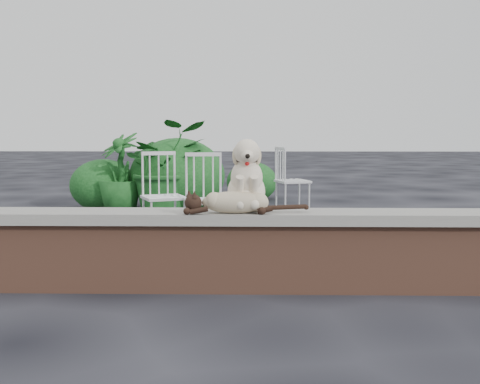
{
  "coord_description": "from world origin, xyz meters",
  "views": [
    {
      "loc": [
        -0.69,
        -4.18,
        1.16
      ],
      "look_at": [
        -0.78,
        0.2,
        0.7
      ],
      "focal_mm": 43.4,
      "sensor_mm": 36.0,
      "label": 1
    }
  ],
  "objects_px": {
    "potted_plant_b": "(120,172)",
    "cat": "(235,201)",
    "potted_plant_a": "(164,167)",
    "chair_a": "(164,196)",
    "dog": "(246,174)",
    "chair_e": "(293,180)",
    "chair_b": "(205,199)"
  },
  "relations": [
    {
      "from": "chair_e",
      "to": "cat",
      "type": "bearing_deg",
      "value": 152.3
    },
    {
      "from": "cat",
      "to": "potted_plant_a",
      "type": "distance_m",
      "value": 4.35
    },
    {
      "from": "chair_a",
      "to": "chair_b",
      "type": "distance_m",
      "value": 0.56
    },
    {
      "from": "cat",
      "to": "chair_e",
      "type": "height_order",
      "value": "chair_e"
    },
    {
      "from": "potted_plant_b",
      "to": "cat",
      "type": "bearing_deg",
      "value": -67.09
    },
    {
      "from": "chair_a",
      "to": "potted_plant_b",
      "type": "bearing_deg",
      "value": 90.65
    },
    {
      "from": "cat",
      "to": "potted_plant_a",
      "type": "height_order",
      "value": "potted_plant_a"
    },
    {
      "from": "dog",
      "to": "chair_e",
      "type": "distance_m",
      "value": 4.1
    },
    {
      "from": "chair_e",
      "to": "potted_plant_a",
      "type": "distance_m",
      "value": 1.86
    },
    {
      "from": "dog",
      "to": "potted_plant_a",
      "type": "relative_size",
      "value": 0.41
    },
    {
      "from": "cat",
      "to": "potted_plant_b",
      "type": "relative_size",
      "value": 0.92
    },
    {
      "from": "cat",
      "to": "chair_e",
      "type": "xyz_separation_m",
      "value": [
        0.7,
        4.18,
        -0.2
      ]
    },
    {
      "from": "chair_e",
      "to": "chair_b",
      "type": "distance_m",
      "value": 2.6
    },
    {
      "from": "cat",
      "to": "chair_a",
      "type": "relative_size",
      "value": 1.12
    },
    {
      "from": "chair_e",
      "to": "dog",
      "type": "bearing_deg",
      "value": 153.06
    },
    {
      "from": "cat",
      "to": "chair_b",
      "type": "height_order",
      "value": "chair_b"
    },
    {
      "from": "dog",
      "to": "potted_plant_a",
      "type": "height_order",
      "value": "potted_plant_a"
    },
    {
      "from": "chair_b",
      "to": "potted_plant_a",
      "type": "xyz_separation_m",
      "value": [
        -0.79,
        2.39,
        0.19
      ]
    },
    {
      "from": "chair_e",
      "to": "potted_plant_b",
      "type": "xyz_separation_m",
      "value": [
        -2.48,
        0.01,
        0.1
      ]
    },
    {
      "from": "chair_b",
      "to": "chair_e",
      "type": "bearing_deg",
      "value": 56.2
    },
    {
      "from": "cat",
      "to": "chair_b",
      "type": "bearing_deg",
      "value": 98.78
    },
    {
      "from": "chair_b",
      "to": "potted_plant_b",
      "type": "distance_m",
      "value": 2.78
    },
    {
      "from": "chair_e",
      "to": "potted_plant_a",
      "type": "height_order",
      "value": "potted_plant_a"
    },
    {
      "from": "dog",
      "to": "chair_b",
      "type": "relative_size",
      "value": 0.57
    },
    {
      "from": "potted_plant_a",
      "to": "cat",
      "type": "bearing_deg",
      "value": -74.76
    },
    {
      "from": "dog",
      "to": "chair_a",
      "type": "relative_size",
      "value": 0.57
    },
    {
      "from": "dog",
      "to": "chair_b",
      "type": "distance_m",
      "value": 1.75
    },
    {
      "from": "cat",
      "to": "potted_plant_b",
      "type": "xyz_separation_m",
      "value": [
        -1.77,
        4.2,
        -0.1
      ]
    },
    {
      "from": "dog",
      "to": "cat",
      "type": "bearing_deg",
      "value": -120.45
    },
    {
      "from": "cat",
      "to": "chair_b",
      "type": "distance_m",
      "value": 1.85
    },
    {
      "from": "dog",
      "to": "cat",
      "type": "height_order",
      "value": "dog"
    },
    {
      "from": "chair_e",
      "to": "chair_a",
      "type": "xyz_separation_m",
      "value": [
        -1.53,
        -2.07,
        0.0
      ]
    }
  ]
}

